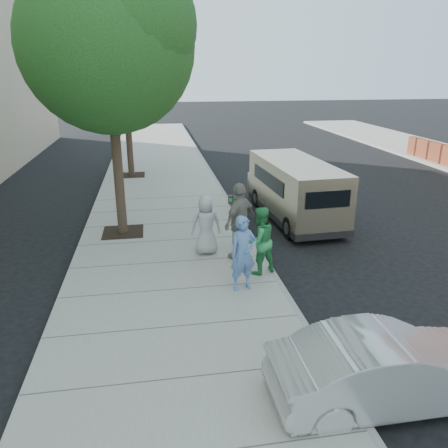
% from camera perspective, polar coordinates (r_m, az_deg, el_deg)
% --- Properties ---
extents(ground, '(120.00, 120.00, 0.00)m').
position_cam_1_polar(ground, '(11.41, -1.96, -5.29)').
color(ground, black).
rests_on(ground, ground).
extents(sidewalk, '(5.00, 60.00, 0.15)m').
position_cam_1_polar(sidewalk, '(11.30, -7.02, -5.25)').
color(sidewalk, gray).
rests_on(sidewalk, ground).
extents(curb_face, '(0.12, 60.00, 0.16)m').
position_cam_1_polar(curb_face, '(11.63, 5.11, -4.45)').
color(curb_face, gray).
rests_on(curb_face, ground).
extents(tree_near, '(4.62, 4.60, 7.53)m').
position_cam_1_polar(tree_near, '(12.73, -14.79, 22.38)').
color(tree_near, black).
rests_on(tree_near, sidewalk).
extents(tree_far, '(3.92, 3.80, 6.49)m').
position_cam_1_polar(tree_far, '(20.29, -12.82, 19.39)').
color(tree_far, black).
rests_on(tree_far, sidewalk).
extents(parking_meter, '(0.30, 0.13, 1.43)m').
position_cam_1_polar(parking_meter, '(11.90, 1.24, 1.92)').
color(parking_meter, gray).
rests_on(parking_meter, sidewalk).
extents(van, '(2.06, 5.39, 1.96)m').
position_cam_1_polar(van, '(14.75, 9.14, 4.58)').
color(van, beige).
rests_on(van, ground).
extents(sedan, '(3.59, 1.28, 1.18)m').
position_cam_1_polar(sedan, '(7.27, 20.73, -17.24)').
color(sedan, '#B0B3B7').
rests_on(sedan, ground).
extents(person_officer, '(0.70, 0.54, 1.70)m').
position_cam_1_polar(person_officer, '(9.55, 2.53, -3.86)').
color(person_officer, '#5983BD').
rests_on(person_officer, sidewalk).
extents(person_green_shirt, '(0.97, 0.86, 1.65)m').
position_cam_1_polar(person_green_shirt, '(10.34, 4.68, -2.17)').
color(person_green_shirt, green).
rests_on(person_green_shirt, sidewalk).
extents(person_gray_shirt, '(0.78, 0.51, 1.59)m').
position_cam_1_polar(person_gray_shirt, '(11.43, -2.36, -0.11)').
color(person_gray_shirt, '#ABABAE').
rests_on(person_gray_shirt, sidewalk).
extents(person_striped_polo, '(1.19, 1.16, 2.00)m').
position_cam_1_polar(person_striped_polo, '(11.09, 2.09, 0.37)').
color(person_striped_polo, gray).
rests_on(person_striped_polo, sidewalk).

